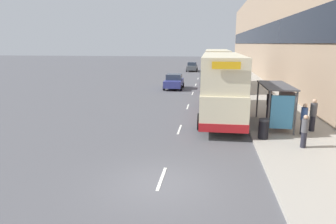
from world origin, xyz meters
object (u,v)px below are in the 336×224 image
Objects in this scene: car_0 at (174,82)px; pedestrian_2 at (304,131)px; litter_bin at (264,129)px; car_1 at (192,67)px; car_2 at (214,63)px; pedestrian_1 at (289,106)px; double_decker_bus_ahead at (217,68)px; pedestrian_4 at (269,104)px; double_decker_bus_near at (221,84)px; bus_shelter at (279,98)px; car_3 at (212,60)px; pedestrian_3 at (304,119)px; pedestrian_at_shelter at (313,115)px.

car_0 is 2.39× the size of pedestrian_2.
car_1 is at bearing 98.71° from litter_bin.
car_2 is 2.24× the size of pedestrian_1.
double_decker_bus_ahead reaches higher than pedestrian_4.
pedestrian_1 is (8.43, -35.82, 0.18)m from car_1.
double_decker_bus_near is 2.87× the size of car_2.
bus_shelter is 0.38× the size of double_decker_bus_near.
car_3 is at bearing 93.58° from pedestrian_2.
car_3 is at bearing -95.39° from car_0.
double_decker_bus_ahead is 45.45m from car_3.
double_decker_bus_near is 0.97× the size of double_decker_bus_ahead.
car_3 is 64.44m from litter_bin.
double_decker_bus_near is 6.42× the size of pedestrian_1.
double_decker_bus_ahead reaches higher than pedestrian_2.
car_3 is at bearing 90.35° from double_decker_bus_near.
bus_shelter is 16.84m from double_decker_bus_ahead.
pedestrian_3 is (-0.00, -3.29, 0.01)m from pedestrian_1.
double_decker_bus_ahead is at bearing 106.73° from pedestrian_1.
bus_shelter is 1.02× the size of car_3.
pedestrian_at_shelter is (9.13, -38.38, 0.26)m from car_1.
litter_bin is (2.11, -18.96, -1.62)m from double_decker_bus_ahead.
double_decker_bus_near is 47.61m from car_2.
pedestrian_2 is at bearing -105.10° from pedestrian_3.
car_0 is 46.85m from car_3.
car_3 is at bearing 92.16° from litter_bin.
pedestrian_2 is at bearing 114.20° from car_0.
litter_bin is (1.99, -52.60, -0.16)m from car_2.
pedestrian_at_shelter is at bearing -85.06° from car_3.
car_0 and car_1 have the same top height.
bus_shelter is at bearing 101.06° from car_1.
bus_shelter is at bearing 127.54° from pedestrian_3.
pedestrian_at_shelter is 3.26m from pedestrian_2.
bus_shelter is 4.19m from double_decker_bus_near.
car_1 is (-7.38, 37.74, -1.05)m from bus_shelter.
double_decker_bus_near is at bearing 121.24° from pedestrian_2.
double_decker_bus_ahead is 15.28m from pedestrian_1.
car_0 is 1.01× the size of car_2.
pedestrian_1 is at bearing 62.55° from litter_bin.
car_1 is at bearing 103.25° from pedestrian_1.
bus_shelter is 2.47× the size of pedestrian_1.
pedestrian_4 is at bearing 122.50° from pedestrian_at_shelter.
car_1 is at bearing 101.06° from bus_shelter.
bus_shelter is 2.42m from pedestrian_4.
car_0 is at bearing 111.05° from litter_bin.
car_1 is 42.10m from pedestrian_2.
pedestrian_at_shelter is 2.65m from pedestrian_1.
double_decker_bus_ahead is at bearing 101.40° from bus_shelter.
bus_shelter is at bearing -37.67° from double_decker_bus_near.
pedestrian_3 is at bearing -90.04° from pedestrian_1.
double_decker_bus_near is 7.34m from pedestrian_2.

